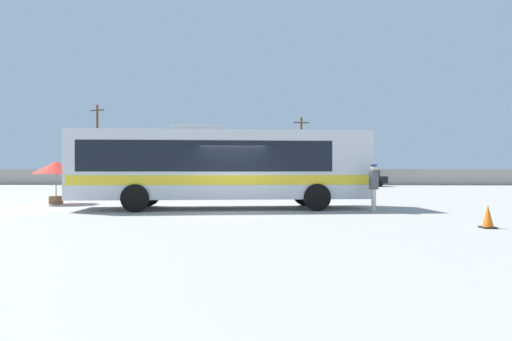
# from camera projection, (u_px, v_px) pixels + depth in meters

# --- Properties ---
(ground_plane) EXTENTS (300.00, 300.00, 0.00)m
(ground_plane) POSITION_uv_depth(u_px,v_px,m) (247.00, 195.00, 25.58)
(ground_plane) COLOR #A3A099
(perimeter_wall) EXTENTS (80.00, 0.30, 1.69)m
(perimeter_wall) POSITION_uv_depth(u_px,v_px,m) (256.00, 177.00, 43.99)
(perimeter_wall) COLOR #9E998C
(perimeter_wall) RESTS_ON ground_plane
(coach_bus_silver_yellow) EXTENTS (11.97, 3.74, 3.35)m
(coach_bus_silver_yellow) POSITION_uv_depth(u_px,v_px,m) (219.00, 164.00, 16.81)
(coach_bus_silver_yellow) COLOR silver
(coach_bus_silver_yellow) RESTS_ON ground_plane
(attendant_by_bus_door) EXTENTS (0.41, 0.41, 1.77)m
(attendant_by_bus_door) POSITION_uv_depth(u_px,v_px,m) (374.00, 185.00, 15.32)
(attendant_by_bus_door) COLOR #B7B2A8
(attendant_by_bus_door) RESTS_ON ground_plane
(vendor_umbrella_near_gate_red) EXTENTS (2.09, 2.09, 1.97)m
(vendor_umbrella_near_gate_red) POSITION_uv_depth(u_px,v_px,m) (56.00, 168.00, 19.07)
(vendor_umbrella_near_gate_red) COLOR gray
(vendor_umbrella_near_gate_red) RESTS_ON ground_plane
(parked_car_leftmost_silver) EXTENTS (4.25, 2.29, 1.54)m
(parked_car_leftmost_silver) POSITION_uv_depth(u_px,v_px,m) (173.00, 178.00, 40.80)
(parked_car_leftmost_silver) COLOR #B7BABF
(parked_car_leftmost_silver) RESTS_ON ground_plane
(parked_car_second_red) EXTENTS (4.24, 2.25, 1.46)m
(parked_car_second_red) POSITION_uv_depth(u_px,v_px,m) (228.00, 178.00, 39.97)
(parked_car_second_red) COLOR red
(parked_car_second_red) RESTS_ON ground_plane
(parked_car_third_silver) EXTENTS (4.21, 1.99, 1.51)m
(parked_car_third_silver) POSITION_uv_depth(u_px,v_px,m) (290.00, 178.00, 40.13)
(parked_car_third_silver) COLOR #B7BABF
(parked_car_third_silver) RESTS_ON ground_plane
(parked_car_rightmost_black) EXTENTS (4.35, 2.08, 1.54)m
(parked_car_rightmost_black) POSITION_uv_depth(u_px,v_px,m) (364.00, 178.00, 39.79)
(parked_car_rightmost_black) COLOR black
(parked_car_rightmost_black) RESTS_ON ground_plane
(utility_pole_near) EXTENTS (1.80, 0.39, 7.67)m
(utility_pole_near) POSITION_uv_depth(u_px,v_px,m) (301.00, 149.00, 47.63)
(utility_pole_near) COLOR #4C3823
(utility_pole_near) RESTS_ON ground_plane
(utility_pole_far) EXTENTS (1.77, 0.60, 8.94)m
(utility_pole_far) POSITION_uv_depth(u_px,v_px,m) (97.00, 143.00, 46.53)
(utility_pole_far) COLOR #4C3823
(utility_pole_far) RESTS_ON ground_plane
(roadside_tree_left) EXTENTS (4.93, 4.93, 6.03)m
(roadside_tree_left) POSITION_uv_depth(u_px,v_px,m) (86.00, 151.00, 49.87)
(roadside_tree_left) COLOR brown
(roadside_tree_left) RESTS_ON ground_plane
(roadside_tree_midleft) EXTENTS (4.16, 4.16, 5.96)m
(roadside_tree_midleft) POSITION_uv_depth(u_px,v_px,m) (169.00, 149.00, 50.15)
(roadside_tree_midleft) COLOR brown
(roadside_tree_midleft) RESTS_ON ground_plane
(traffic_cone_on_apron) EXTENTS (0.36, 0.36, 0.64)m
(traffic_cone_on_apron) POSITION_uv_depth(u_px,v_px,m) (488.00, 217.00, 11.09)
(traffic_cone_on_apron) COLOR black
(traffic_cone_on_apron) RESTS_ON ground_plane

